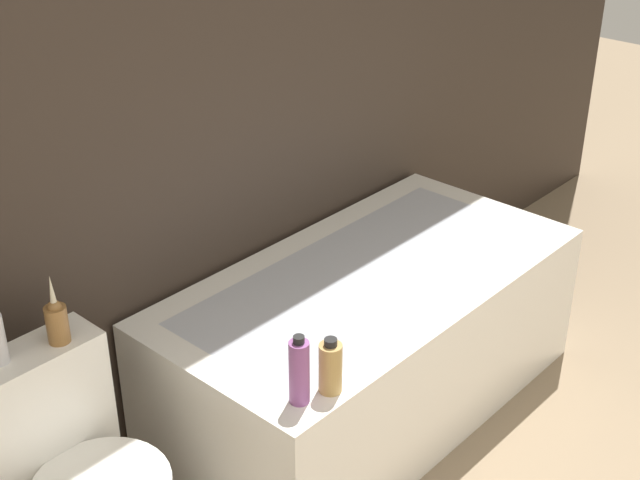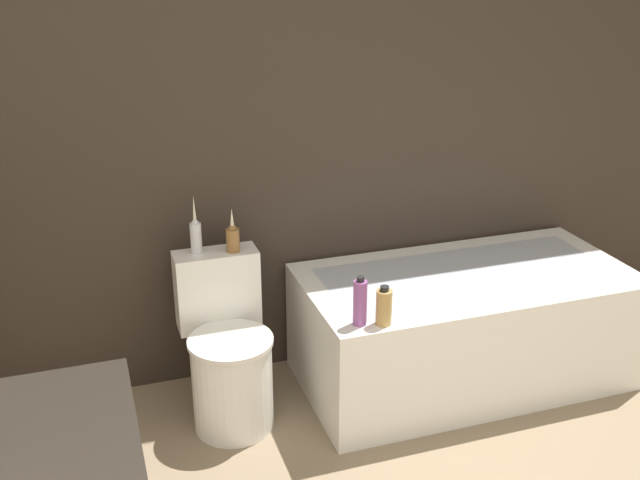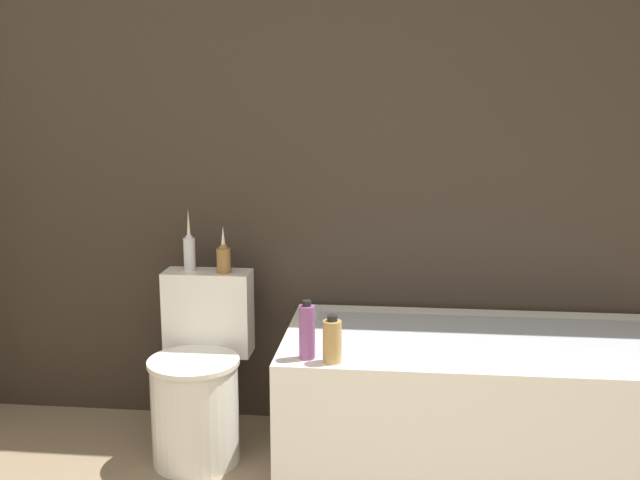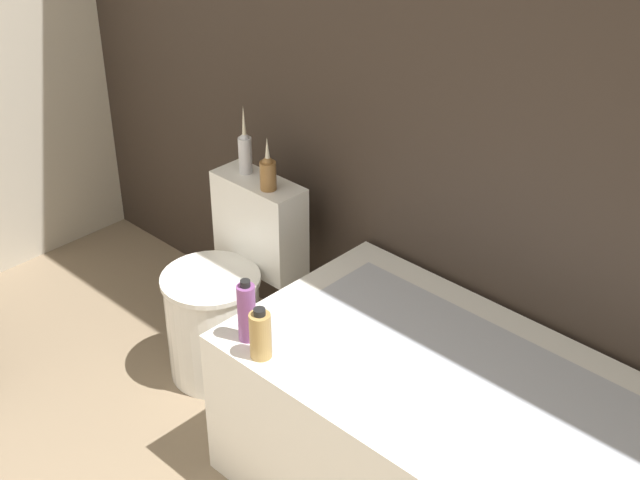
{
  "view_description": "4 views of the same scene",
  "coord_description": "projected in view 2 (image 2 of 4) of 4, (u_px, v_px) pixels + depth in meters",
  "views": [
    {
      "loc": [
        -1.31,
        0.33,
        2.1
      ],
      "look_at": [
        0.31,
        1.8,
        0.93
      ],
      "focal_mm": 50.0,
      "sensor_mm": 36.0,
      "label": 1
    },
    {
      "loc": [
        -0.92,
        -0.85,
        2.03
      ],
      "look_at": [
        0.0,
        1.92,
        0.85
      ],
      "focal_mm": 42.0,
      "sensor_mm": 36.0,
      "label": 2
    },
    {
      "loc": [
        0.41,
        -0.85,
        1.49
      ],
      "look_at": [
        0.13,
        1.82,
        0.96
      ],
      "focal_mm": 42.0,
      "sensor_mm": 36.0,
      "label": 3
    },
    {
      "loc": [
        1.77,
        0.25,
        2.23
      ],
      "look_at": [
        0.23,
        1.86,
        0.89
      ],
      "focal_mm": 50.0,
      "sensor_mm": 36.0,
      "label": 4
    }
  ],
  "objects": [
    {
      "name": "wall_back_tiled",
      "position": [
        285.0,
        110.0,
        3.42
      ],
      "size": [
        6.4,
        0.06,
        2.6
      ],
      "color": "#332821",
      "rests_on": "ground_plane"
    },
    {
      "name": "bathtub",
      "position": [
        464.0,
        326.0,
        3.63
      ],
      "size": [
        1.57,
        0.78,
        0.56
      ],
      "color": "white",
      "rests_on": "ground"
    },
    {
      "name": "toilet",
      "position": [
        228.0,
        356.0,
        3.3
      ],
      "size": [
        0.37,
        0.52,
        0.74
      ],
      "color": "white",
      "rests_on": "ground"
    },
    {
      "name": "vase_gold",
      "position": [
        196.0,
        234.0,
        3.26
      ],
      "size": [
        0.05,
        0.05,
        0.27
      ],
      "color": "silver",
      "rests_on": "toilet"
    },
    {
      "name": "vase_silver",
      "position": [
        233.0,
        237.0,
        3.28
      ],
      "size": [
        0.06,
        0.06,
        0.2
      ],
      "color": "olive",
      "rests_on": "toilet"
    },
    {
      "name": "shampoo_bottle_tall",
      "position": [
        360.0,
        302.0,
        3.04
      ],
      "size": [
        0.06,
        0.06,
        0.21
      ],
      "color": "#8C4C8C",
      "rests_on": "bathtub"
    },
    {
      "name": "shampoo_bottle_short",
      "position": [
        384.0,
        307.0,
        3.05
      ],
      "size": [
        0.07,
        0.07,
        0.17
      ],
      "color": "tan",
      "rests_on": "bathtub"
    }
  ]
}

